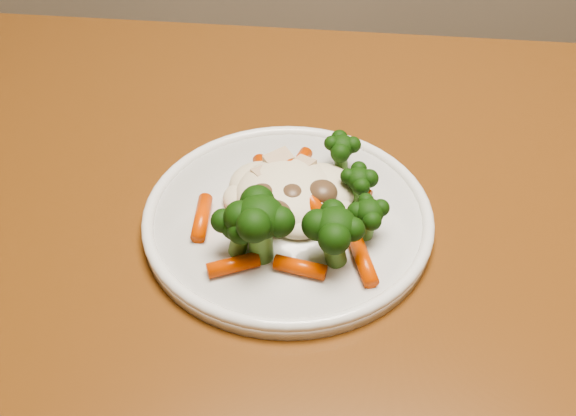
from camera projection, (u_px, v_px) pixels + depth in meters
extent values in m
cube|color=brown|center=(352.00, 286.00, 0.58)|extent=(1.20, 0.86, 0.04)
cube|color=brown|center=(15.00, 266.00, 1.11)|extent=(0.07, 0.07, 0.71)
cylinder|color=white|center=(288.00, 220.00, 0.60)|extent=(0.24, 0.24, 0.01)
ellipsoid|color=#FCECC9|center=(288.00, 185.00, 0.59)|extent=(0.10, 0.09, 0.04)
ellipsoid|color=black|center=(239.00, 235.00, 0.55)|extent=(0.04, 0.04, 0.04)
ellipsoid|color=black|center=(261.00, 232.00, 0.54)|extent=(0.06, 0.06, 0.05)
ellipsoid|color=black|center=(334.00, 239.00, 0.54)|extent=(0.05, 0.05, 0.05)
ellipsoid|color=black|center=(368.00, 221.00, 0.56)|extent=(0.04, 0.04, 0.03)
ellipsoid|color=black|center=(358.00, 187.00, 0.60)|extent=(0.03, 0.03, 0.03)
ellipsoid|color=black|center=(341.00, 155.00, 0.63)|extent=(0.04, 0.04, 0.03)
cylinder|color=#EE4A05|center=(263.00, 176.00, 0.62)|extent=(0.02, 0.05, 0.01)
cylinder|color=#EE4A05|center=(298.00, 166.00, 0.63)|extent=(0.03, 0.04, 0.01)
cylinder|color=#EE4A05|center=(344.00, 184.00, 0.61)|extent=(0.05, 0.04, 0.01)
cylinder|color=#EE4A05|center=(202.00, 218.00, 0.58)|extent=(0.01, 0.05, 0.01)
cylinder|color=#EE4A05|center=(233.00, 265.00, 0.54)|extent=(0.04, 0.02, 0.01)
cylinder|color=#EE4A05|center=(300.00, 267.00, 0.54)|extent=(0.04, 0.02, 0.01)
cylinder|color=#EE4A05|center=(363.00, 261.00, 0.55)|extent=(0.02, 0.05, 0.01)
cylinder|color=#EE4A05|center=(306.00, 193.00, 0.59)|extent=(0.03, 0.05, 0.01)
cylinder|color=#EE4A05|center=(289.00, 175.00, 0.60)|extent=(0.01, 0.04, 0.01)
ellipsoid|color=brown|center=(292.00, 195.00, 0.58)|extent=(0.02, 0.02, 0.02)
ellipsoid|color=brown|center=(322.00, 192.00, 0.58)|extent=(0.03, 0.03, 0.02)
ellipsoid|color=brown|center=(263.00, 195.00, 0.58)|extent=(0.02, 0.02, 0.02)
ellipsoid|color=brown|center=(275.00, 214.00, 0.57)|extent=(0.03, 0.03, 0.02)
cube|color=beige|center=(279.00, 161.00, 0.62)|extent=(0.03, 0.03, 0.01)
cube|color=beige|center=(305.00, 165.00, 0.61)|extent=(0.02, 0.02, 0.01)
cube|color=beige|center=(265.00, 174.00, 0.60)|extent=(0.02, 0.02, 0.01)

